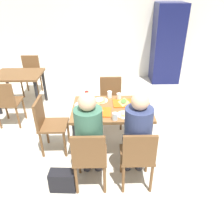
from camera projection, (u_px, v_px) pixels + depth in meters
ground_plane at (112, 148)px, 3.54m from camera, size 10.00×10.00×0.02m
back_wall at (109, 23)px, 5.62m from camera, size 10.00×0.10×2.80m
main_table at (112, 114)px, 3.23m from camera, size 1.13×0.78×0.73m
chair_near_left at (90, 156)px, 2.61m from camera, size 0.40×0.40×0.86m
chair_near_right at (138, 156)px, 2.62m from camera, size 0.40×0.40×0.86m
chair_far_side at (111, 98)px, 3.96m from camera, size 0.40×0.40×0.86m
chair_left_end at (47, 122)px, 3.27m from camera, size 0.40×0.40×0.86m
person_in_red at (89, 132)px, 2.61m from camera, size 0.32×0.42×1.27m
person_in_brown_jacket at (137, 132)px, 2.62m from camera, size 0.32×0.42×1.27m
tray_red_near at (98, 112)px, 3.05m from camera, size 0.38×0.28×0.02m
tray_red_far at (125, 103)px, 3.28m from camera, size 0.37×0.28×0.02m
paper_plate_center at (100, 101)px, 3.36m from camera, size 0.22×0.22×0.01m
paper_plate_near_edge at (125, 115)px, 2.99m from camera, size 0.22×0.22×0.01m
pizza_slice_a at (97, 110)px, 3.06m from camera, size 0.13×0.20×0.02m
pizza_slice_b at (124, 101)px, 3.29m from camera, size 0.16×0.23×0.02m
pizza_slice_c at (100, 101)px, 3.32m from camera, size 0.23×0.27×0.02m
pizza_slice_d at (126, 113)px, 3.00m from camera, size 0.23×0.24×0.02m
plastic_cup_a at (110, 94)px, 3.44m from camera, size 0.07×0.07×0.10m
plastic_cup_b at (115, 117)px, 2.86m from camera, size 0.07×0.07×0.10m
plastic_cup_c at (80, 103)px, 3.19m from camera, size 0.07×0.07×0.10m
plastic_cup_d at (119, 97)px, 3.37m from camera, size 0.07×0.07×0.10m
soda_can at (146, 103)px, 3.17m from camera, size 0.07×0.07×0.12m
condiment_bottle at (87, 96)px, 3.31m from camera, size 0.06×0.06×0.16m
foil_bundle at (78, 106)px, 3.12m from camera, size 0.10×0.10×0.10m
handbag at (63, 181)px, 2.77m from camera, size 0.33×0.18×0.28m
drink_fridge at (167, 44)px, 5.57m from camera, size 0.70×0.60×1.90m
background_table at (19, 80)px, 4.44m from camera, size 0.90×0.70×0.73m
background_chair_near at (6, 101)px, 3.85m from camera, size 0.40×0.40×0.86m
background_chair_far at (31, 72)px, 5.12m from camera, size 0.40×0.40×0.86m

